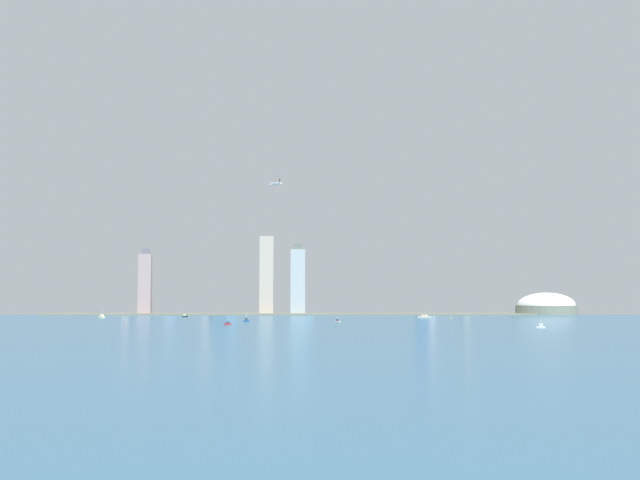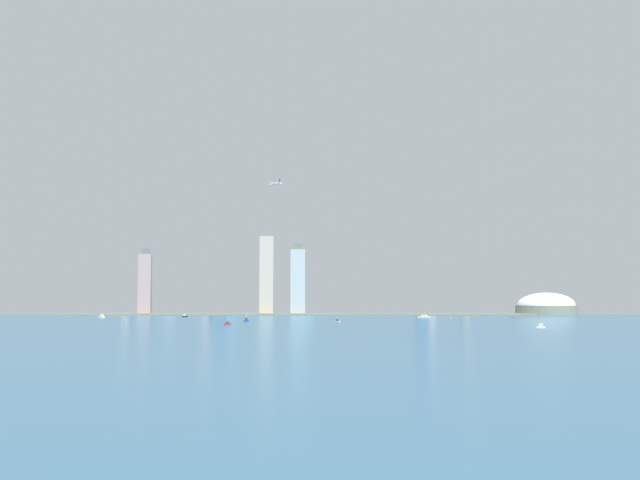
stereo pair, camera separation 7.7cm
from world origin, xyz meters
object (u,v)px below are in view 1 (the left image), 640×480
skyscraper_8 (171,295)px  skyscraper_2 (298,281)px  boat_6 (246,320)px  skyscraper_9 (429,282)px  observation_tower (463,209)px  skyscraper_0 (421,276)px  boat_1 (424,317)px  channel_buoy_1 (310,318)px  channel_buoy_2 (124,325)px  stadium_dome (543,306)px  boat_2 (101,316)px  boat_3 (541,326)px  skyscraper_6 (229,286)px  skyscraper_1 (266,274)px  skyscraper_7 (307,293)px  skyscraper_3 (128,283)px  airplane (275,184)px  boat_5 (337,321)px  channel_buoy_0 (451,318)px  skyscraper_10 (219,288)px  boat_7 (227,324)px  skyscraper_5 (208,275)px  boat_4 (185,316)px

skyscraper_8 → skyscraper_2: bearing=-15.7°
boat_6 → skyscraper_9: bearing=8.8°
observation_tower → skyscraper_0: size_ratio=2.99×
skyscraper_2 → skyscraper_9: skyscraper_9 is taller
skyscraper_0 → boat_1: (-17.61, -136.80, -56.41)m
skyscraper_0 → channel_buoy_1: 240.40m
skyscraper_0 → skyscraper_9: 59.02m
skyscraper_8 → channel_buoy_2: 375.24m
observation_tower → stadium_dome: size_ratio=3.57×
observation_tower → skyscraper_0: (-67.66, -11.58, -102.31)m
boat_2 → channel_buoy_1: boat_2 is taller
skyscraper_0 → skyscraper_8: (-386.92, 37.34, -29.91)m
skyscraper_8 → boat_3: bearing=-43.0°
skyscraper_6 → channel_buoy_2: (-49.84, -418.54, -42.40)m
channel_buoy_1 → channel_buoy_2: channel_buoy_1 is taller
boat_1 → skyscraper_1: bearing=9.0°
skyscraper_7 → skyscraper_9: 196.18m
skyscraper_3 → channel_buoy_1: (281.46, -175.74, -45.42)m
skyscraper_2 → boat_1: (168.82, -117.86, -48.27)m
observation_tower → skyscraper_7: bearing=175.8°
skyscraper_1 → skyscraper_2: 47.71m
stadium_dome → airplane: 441.10m
boat_5 → channel_buoy_2: 232.99m
skyscraper_8 → skyscraper_3: bearing=-156.8°
observation_tower → skyscraper_3: (-515.23, -0.19, -113.39)m
skyscraper_3 → boat_5: (313.63, -263.91, -45.64)m
skyscraper_3 → channel_buoy_0: 493.02m
skyscraper_2 → observation_tower: bearing=6.9°
skyscraper_7 → channel_buoy_0: size_ratio=33.69×
skyscraper_0 → skyscraper_10: bearing=179.2°
skyscraper_1 → skyscraper_2: size_ratio=1.15×
skyscraper_8 → skyscraper_9: (407.60, 17.31, 21.63)m
skyscraper_7 → skyscraper_8: skyscraper_7 is taller
skyscraper_0 → skyscraper_2: 187.57m
skyscraper_3 → skyscraper_10: bearing=-2.9°
skyscraper_1 → boat_6: skyscraper_1 is taller
stadium_dome → boat_5: (-315.52, -248.29, -10.71)m
skyscraper_1 → boat_7: size_ratio=15.38×
stadium_dome → boat_1: stadium_dome is taller
boat_2 → boat_7: 266.24m
skyscraper_10 → boat_7: (56.05, -316.74, -37.49)m
skyscraper_6 → skyscraper_10: 79.40m
skyscraper_7 → channel_buoy_1: (6.82, -193.40, -29.63)m
channel_buoy_0 → skyscraper_9: bearing=88.0°
skyscraper_5 → channel_buoy_0: (343.02, -196.68, -58.41)m
skyscraper_5 → skyscraper_10: size_ratio=1.62×
skyscraper_5 → skyscraper_9: skyscraper_5 is taller
boat_4 → skyscraper_10: bearing=165.3°
airplane → boat_7: bearing=129.5°
channel_buoy_0 → boat_5: bearing=-147.1°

